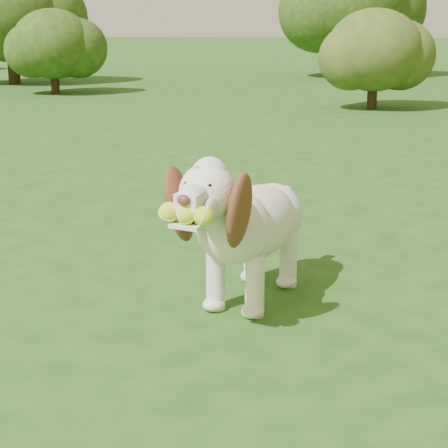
# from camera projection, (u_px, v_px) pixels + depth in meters

# --- Properties ---
(ground) EXTENTS (80.00, 80.00, 0.00)m
(ground) POSITION_uv_depth(u_px,v_px,m) (317.00, 268.00, 3.68)
(ground) COLOR #1E4915
(ground) RESTS_ON ground
(dog) EXTENTS (0.59, 1.06, 0.70)m
(dog) POSITION_uv_depth(u_px,v_px,m) (246.00, 220.00, 3.14)
(dog) COLOR white
(dog) RESTS_ON ground
(shrub_a) EXTENTS (1.27, 1.27, 1.31)m
(shrub_a) POSITION_uv_depth(u_px,v_px,m) (53.00, 44.00, 11.64)
(shrub_a) COLOR #382314
(shrub_a) RESTS_ON ground
(shrub_e) EXTENTS (2.06, 2.06, 2.14)m
(shrub_e) POSITION_uv_depth(u_px,v_px,m) (10.00, 12.00, 13.26)
(shrub_e) COLOR #382314
(shrub_e) RESTS_ON ground
(shrub_i) EXTENTS (2.39, 2.39, 2.48)m
(shrub_i) POSITION_uv_depth(u_px,v_px,m) (349.00, 2.00, 14.73)
(shrub_i) COLOR #382314
(shrub_i) RESTS_ON ground
(shrub_c) EXTENTS (1.26, 1.26, 1.30)m
(shrub_c) POSITION_uv_depth(u_px,v_px,m) (375.00, 50.00, 9.74)
(shrub_c) COLOR #382314
(shrub_c) RESTS_ON ground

